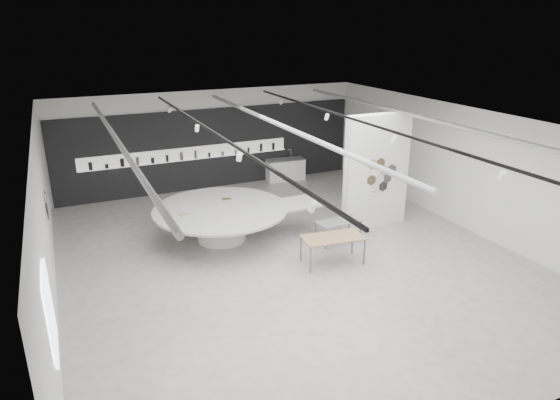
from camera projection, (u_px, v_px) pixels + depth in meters
name	position (u px, v px, depth m)	size (l,w,h in m)	color
room	(286.00, 187.00, 13.25)	(12.02, 14.02, 3.82)	#B0ACA6
back_wall_display	(211.00, 149.00, 19.38)	(11.80, 0.27, 3.10)	black
partition_column	(376.00, 171.00, 15.60)	(2.20, 0.38, 3.60)	white
display_island	(224.00, 219.00, 14.90)	(5.21, 4.13, 1.03)	white
sample_table_wood	(333.00, 239.00, 13.41)	(1.72, 1.00, 0.77)	#A07C52
sample_table_stone	(338.00, 223.00, 14.76)	(1.32, 0.71, 0.66)	slate
kitchen_counter	(285.00, 170.00, 20.56)	(1.63, 0.75, 1.25)	white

